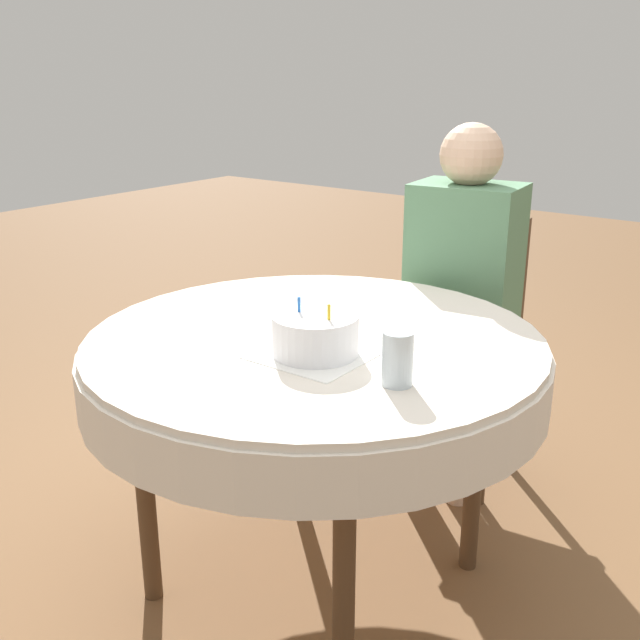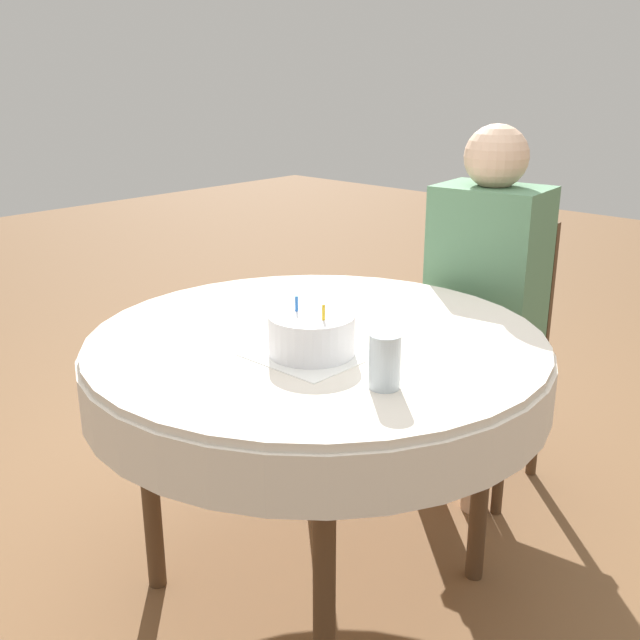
% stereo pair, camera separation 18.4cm
% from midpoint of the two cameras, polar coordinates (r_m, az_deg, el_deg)
% --- Properties ---
extents(ground_plane, '(12.00, 12.00, 0.00)m').
position_cam_midpoint_polar(ground_plane, '(2.27, -2.83, -19.23)').
color(ground_plane, brown).
extents(dining_table, '(1.19, 1.19, 0.75)m').
position_cam_midpoint_polar(dining_table, '(1.94, -3.14, -3.65)').
color(dining_table, silver).
rests_on(dining_table, ground_plane).
extents(chair, '(0.40, 0.40, 0.92)m').
position_cam_midpoint_polar(chair, '(2.65, 9.11, -1.28)').
color(chair, '#4C331E').
rests_on(chair, ground_plane).
extents(person, '(0.37, 0.37, 1.23)m').
position_cam_midpoint_polar(person, '(2.50, 8.69, 3.36)').
color(person, '#DBB293').
rests_on(person, ground_plane).
extents(napkin, '(0.26, 0.26, 0.00)m').
position_cam_midpoint_polar(napkin, '(1.78, -3.32, -2.65)').
color(napkin, white).
rests_on(napkin, dining_table).
extents(birthday_cake, '(0.21, 0.21, 0.13)m').
position_cam_midpoint_polar(birthday_cake, '(1.76, -3.35, -1.15)').
color(birthday_cake, white).
rests_on(birthday_cake, dining_table).
extents(drinking_glass, '(0.07, 0.07, 0.12)m').
position_cam_midpoint_polar(drinking_glass, '(1.59, 2.65, -3.01)').
color(drinking_glass, silver).
rests_on(drinking_glass, dining_table).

